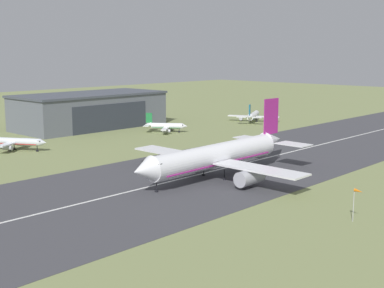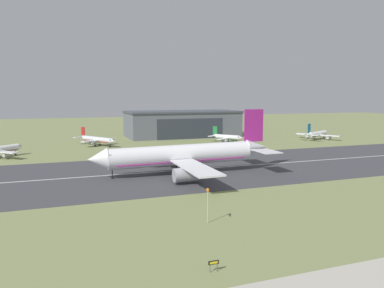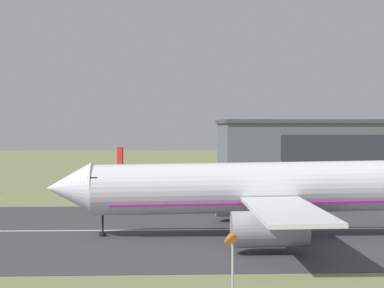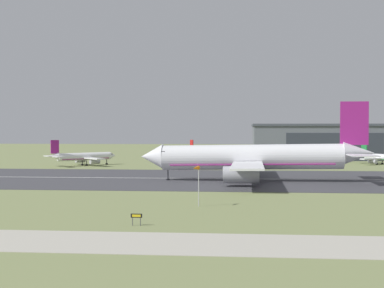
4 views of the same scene
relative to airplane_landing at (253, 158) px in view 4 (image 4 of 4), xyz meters
name	(u,v)px [view 4 (image 4 of 4)]	position (x,y,z in m)	size (l,w,h in m)	color
ground_plane	(350,215)	(12.54, -48.24, -5.47)	(722.85, 722.85, 0.00)	#7A8451
runway_strip	(305,179)	(12.54, 5.19, -5.44)	(482.85, 55.01, 0.06)	#3D3D42
runway_centreline	(305,179)	(12.54, 5.19, -5.41)	(434.57, 0.70, 0.01)	silver
hangar_building	(329,141)	(33.32, 98.08, 1.76)	(62.66, 28.87, 14.42)	slate
airplane_landing	(253,158)	(0.00, 0.00, 0.00)	(54.54, 53.15, 18.59)	white
airplane_parked_west	(380,157)	(45.37, 64.83, -3.04)	(17.24, 16.96, 7.59)	white
airplane_parked_east	(84,157)	(-55.42, 49.50, -2.52)	(21.95, 21.77, 8.73)	white
airplane_parked_far_east	(204,154)	(-16.50, 72.87, -2.57)	(18.47, 24.34, 8.11)	silver
windsock_pole	(196,171)	(-9.92, -42.94, 0.23)	(1.26, 2.21, 6.43)	#B7B7BC
runway_sign	(136,217)	(-16.11, -59.68, -4.34)	(1.45, 0.13, 1.52)	#4C4C51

